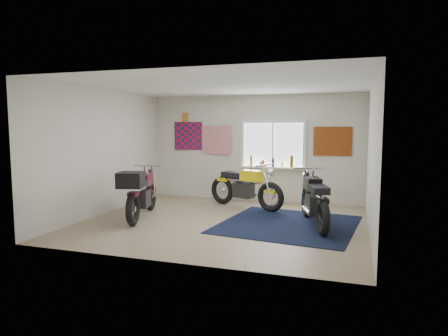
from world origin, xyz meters
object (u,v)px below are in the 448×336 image
(navy_rug, at_px, (288,224))
(black_chrome_bike, at_px, (314,201))
(yellow_triumph, at_px, (245,188))
(maroon_tourer, at_px, (140,193))

(navy_rug, relative_size, black_chrome_bike, 1.27)
(yellow_triumph, bearing_deg, black_chrome_bike, -13.48)
(yellow_triumph, height_order, maroon_tourer, maroon_tourer)
(yellow_triumph, xyz_separation_m, black_chrome_bike, (1.71, -1.25, 0.01))
(maroon_tourer, bearing_deg, yellow_triumph, -58.88)
(navy_rug, xyz_separation_m, black_chrome_bike, (0.49, 0.07, 0.47))
(yellow_triumph, relative_size, black_chrome_bike, 0.98)
(black_chrome_bike, bearing_deg, yellow_triumph, 36.54)
(yellow_triumph, xyz_separation_m, maroon_tourer, (-1.75, -1.81, 0.09))
(navy_rug, height_order, yellow_triumph, yellow_triumph)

